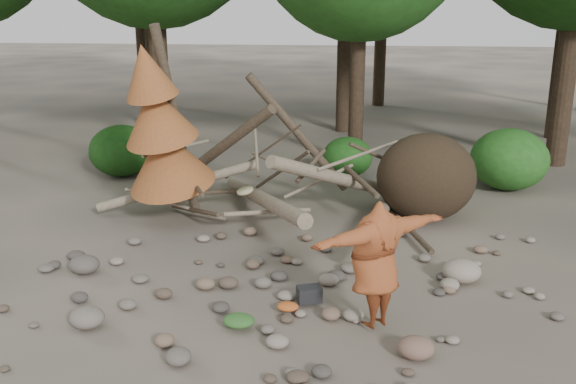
# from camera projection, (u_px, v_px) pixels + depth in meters

# --- Properties ---
(ground) EXTENTS (120.00, 120.00, 0.00)m
(ground) POSITION_uv_depth(u_px,v_px,m) (290.00, 298.00, 10.73)
(ground) COLOR #514C44
(ground) RESTS_ON ground
(deadfall_pile) EXTENTS (8.55, 5.24, 3.30)m
(deadfall_pile) POSITION_uv_depth(u_px,v_px,m) (400.00, 179.00, 14.28)
(deadfall_pile) COLOR #332619
(deadfall_pile) RESTS_ON ground
(dead_conifer) EXTENTS (2.06, 2.16, 4.35)m
(dead_conifer) POSITION_uv_depth(u_px,v_px,m) (161.00, 130.00, 13.64)
(dead_conifer) COLOR #4C3F30
(dead_conifer) RESTS_ON ground
(bush_left) EXTENTS (1.80, 1.80, 1.44)m
(bush_left) POSITION_uv_depth(u_px,v_px,m) (122.00, 151.00, 17.93)
(bush_left) COLOR #184512
(bush_left) RESTS_ON ground
(bush_mid) EXTENTS (1.40, 1.40, 1.12)m
(bush_mid) POSITION_uv_depth(u_px,v_px,m) (347.00, 157.00, 17.91)
(bush_mid) COLOR #215819
(bush_mid) RESTS_ON ground
(bush_right) EXTENTS (2.00, 2.00, 1.60)m
(bush_right) POSITION_uv_depth(u_px,v_px,m) (509.00, 159.00, 16.64)
(bush_right) COLOR #296820
(bush_right) RESTS_ON ground
(frisbee_thrower) EXTENTS (3.27, 2.01, 2.05)m
(frisbee_thrower) POSITION_uv_depth(u_px,v_px,m) (375.00, 264.00, 9.43)
(frisbee_thrower) COLOR #974522
(frisbee_thrower) RESTS_ON ground
(backpack) EXTENTS (0.45, 0.37, 0.26)m
(backpack) POSITION_uv_depth(u_px,v_px,m) (309.00, 297.00, 10.46)
(backpack) COLOR black
(backpack) RESTS_ON ground
(cloth_green) EXTENTS (0.49, 0.41, 0.18)m
(cloth_green) POSITION_uv_depth(u_px,v_px,m) (239.00, 324.00, 9.70)
(cloth_green) COLOR #306127
(cloth_green) RESTS_ON ground
(cloth_orange) EXTENTS (0.35, 0.29, 0.13)m
(cloth_orange) POSITION_uv_depth(u_px,v_px,m) (288.00, 309.00, 10.20)
(cloth_orange) COLOR #BC5520
(cloth_orange) RESTS_ON ground
(boulder_front_left) EXTENTS (0.54, 0.48, 0.32)m
(boulder_front_left) POSITION_uv_depth(u_px,v_px,m) (87.00, 318.00, 9.74)
(boulder_front_left) COLOR slate
(boulder_front_left) RESTS_ON ground
(boulder_front_right) EXTENTS (0.52, 0.47, 0.31)m
(boulder_front_right) POSITION_uv_depth(u_px,v_px,m) (416.00, 348.00, 8.91)
(boulder_front_right) COLOR #7E5E4F
(boulder_front_right) RESTS_ON ground
(boulder_mid_right) EXTENTS (0.69, 0.62, 0.41)m
(boulder_mid_right) POSITION_uv_depth(u_px,v_px,m) (461.00, 271.00, 11.29)
(boulder_mid_right) COLOR gray
(boulder_mid_right) RESTS_ON ground
(boulder_mid_left) EXTENTS (0.56, 0.50, 0.34)m
(boulder_mid_left) POSITION_uv_depth(u_px,v_px,m) (84.00, 264.00, 11.66)
(boulder_mid_left) COLOR #575049
(boulder_mid_left) RESTS_ON ground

